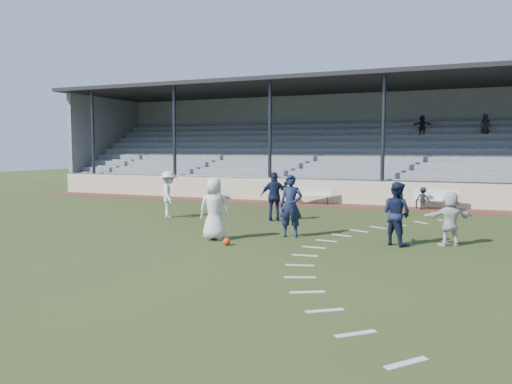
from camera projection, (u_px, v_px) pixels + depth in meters
ground at (225, 240)px, 15.37m from camera, size 90.00×90.00×0.00m
cinder_track at (317, 205)px, 25.02m from camera, size 34.00×2.00×0.02m
retaining_wall at (323, 191)px, 25.94m from camera, size 34.00×0.18×1.20m
bench_left at (311, 193)px, 25.27m from camera, size 2.04×0.82×0.95m
bench_right at (436, 197)px, 23.09m from camera, size 2.03×0.67×0.95m
trash_bin at (213, 193)px, 27.45m from camera, size 0.46×0.46×0.74m
football at (227, 242)px, 14.60m from camera, size 0.22×0.22×0.22m
player_white_lead at (214, 209)px, 15.41m from camera, size 1.08×0.85×1.94m
player_navy_lead at (291, 206)px, 15.92m from camera, size 0.81×0.61×2.00m
player_navy_mid at (396, 214)px, 14.58m from camera, size 1.14×1.06×1.86m
player_white_wing at (169, 194)px, 20.44m from camera, size 1.30×1.43×1.92m
player_navy_wing at (275, 197)px, 19.47m from camera, size 1.21×0.85×1.91m
player_white_back at (450, 218)px, 14.49m from camera, size 1.53×1.13×1.60m
sub_left_near at (272, 192)px, 25.85m from camera, size 0.41×0.28×1.08m
sub_left_far at (286, 192)px, 25.87m from camera, size 0.67×0.32×1.11m
sub_right at (423, 198)px, 22.98m from camera, size 0.75×0.55×1.03m
grandstand at (344, 159)px, 30.13m from camera, size 34.60×9.00×6.61m
penalty_arc at (359, 251)px, 13.79m from camera, size 3.89×14.63×0.01m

